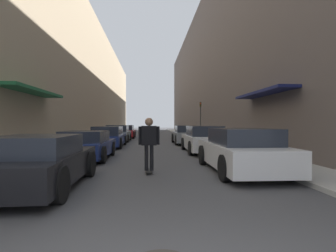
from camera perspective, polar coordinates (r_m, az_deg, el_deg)
ground at (r=24.91m, az=-3.79°, el=-2.90°), size 129.07×129.07×0.00m
curb_strip_left at (r=31.10m, az=-12.35°, el=-2.10°), size 1.80×58.67×0.12m
curb_strip_right at (r=31.12m, az=4.70°, el=-2.09°), size 1.80×58.67×0.12m
building_row_left at (r=31.96m, az=-17.59°, el=9.05°), size 4.90×58.67×12.46m
building_row_right at (r=32.21m, az=9.92°, el=11.36°), size 4.90×58.67×15.07m
parked_car_left_0 at (r=6.85m, az=-26.46°, el=-7.07°), size 1.99×4.11×1.24m
parked_car_left_1 at (r=11.53m, az=-17.39°, el=-4.06°), size 1.99×3.95×1.20m
parked_car_left_2 at (r=17.24m, az=-12.86°, el=-2.36°), size 2.00×4.72×1.32m
parked_car_left_3 at (r=22.21m, az=-10.83°, el=-1.65°), size 1.97×4.02×1.36m
parked_car_left_4 at (r=27.19m, az=-9.34°, el=-1.24°), size 2.04×4.05×1.34m
parked_car_right_0 at (r=8.56m, az=15.52°, el=-5.17°), size 2.01×4.55×1.36m
parked_car_right_1 at (r=13.85m, az=7.74°, el=-2.94°), size 1.95×4.44×1.38m
parked_car_right_2 at (r=19.36m, az=3.95°, el=-1.95°), size 1.87×4.47×1.35m
skateboarder at (r=8.03m, az=-4.15°, el=-2.84°), size 0.65×0.78×1.69m
traffic_light at (r=26.59m, az=7.06°, el=2.26°), size 0.16×0.22×3.51m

